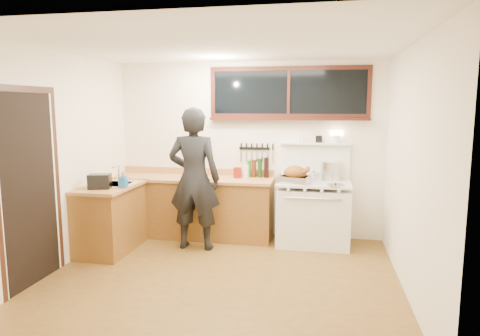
% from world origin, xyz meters
% --- Properties ---
extents(ground_plane, '(4.00, 3.50, 0.02)m').
position_xyz_m(ground_plane, '(0.00, 0.00, -0.01)').
color(ground_plane, brown).
extents(room_shell, '(4.10, 3.60, 2.65)m').
position_xyz_m(room_shell, '(0.00, 0.00, 1.65)').
color(room_shell, white).
rests_on(room_shell, ground).
extents(counter_back, '(2.44, 0.64, 1.00)m').
position_xyz_m(counter_back, '(-0.80, 1.45, 0.45)').
color(counter_back, brown).
rests_on(counter_back, ground).
extents(counter_left, '(0.64, 1.09, 0.90)m').
position_xyz_m(counter_left, '(-1.70, 0.62, 0.45)').
color(counter_left, brown).
rests_on(counter_left, ground).
extents(sink_unit, '(0.50, 0.45, 0.37)m').
position_xyz_m(sink_unit, '(-1.68, 0.70, 0.85)').
color(sink_unit, white).
rests_on(sink_unit, counter_left).
extents(vintage_stove, '(1.02, 0.74, 1.60)m').
position_xyz_m(vintage_stove, '(1.00, 1.41, 0.47)').
color(vintage_stove, white).
rests_on(vintage_stove, ground).
extents(back_window, '(2.32, 0.13, 0.77)m').
position_xyz_m(back_window, '(0.60, 1.72, 2.06)').
color(back_window, black).
rests_on(back_window, room_shell).
extents(left_doorway, '(0.02, 1.04, 2.17)m').
position_xyz_m(left_doorway, '(-1.99, -0.55, 1.09)').
color(left_doorway, black).
rests_on(left_doorway, ground).
extents(knife_strip, '(0.52, 0.03, 0.28)m').
position_xyz_m(knife_strip, '(0.12, 1.73, 1.31)').
color(knife_strip, black).
rests_on(knife_strip, room_shell).
extents(man, '(0.72, 0.48, 1.94)m').
position_xyz_m(man, '(-0.60, 0.92, 0.97)').
color(man, black).
rests_on(man, ground).
extents(soap_bottle, '(0.10, 0.10, 0.21)m').
position_xyz_m(soap_bottle, '(-1.43, 0.50, 1.01)').
color(soap_bottle, '#256EBB').
rests_on(soap_bottle, counter_left).
extents(toaster, '(0.31, 0.25, 0.19)m').
position_xyz_m(toaster, '(-1.70, 0.39, 0.99)').
color(toaster, black).
rests_on(toaster, counter_left).
extents(cutting_board, '(0.42, 0.36, 0.13)m').
position_xyz_m(cutting_board, '(-0.65, 1.30, 0.95)').
color(cutting_board, '#B87E49').
rests_on(cutting_board, counter_back).
extents(roast_turkey, '(0.48, 0.41, 0.24)m').
position_xyz_m(roast_turkey, '(0.75, 1.27, 1.00)').
color(roast_turkey, silver).
rests_on(roast_turkey, vintage_stove).
extents(stockpot, '(0.34, 0.34, 0.27)m').
position_xyz_m(stockpot, '(1.23, 1.61, 1.03)').
color(stockpot, silver).
rests_on(stockpot, vintage_stove).
extents(saucepan, '(0.19, 0.28, 0.11)m').
position_xyz_m(saucepan, '(1.05, 1.52, 0.96)').
color(saucepan, silver).
rests_on(saucepan, vintage_stove).
extents(pot_lid, '(0.27, 0.27, 0.04)m').
position_xyz_m(pot_lid, '(1.29, 1.15, 0.91)').
color(pot_lid, silver).
rests_on(pot_lid, vintage_stove).
extents(coffee_tin, '(0.11, 0.09, 0.16)m').
position_xyz_m(coffee_tin, '(-0.12, 1.53, 0.98)').
color(coffee_tin, maroon).
rests_on(coffee_tin, counter_back).
extents(pitcher, '(0.12, 0.12, 0.19)m').
position_xyz_m(pitcher, '(-0.01, 1.60, 0.99)').
color(pitcher, white).
rests_on(pitcher, counter_back).
extents(bottle_cluster, '(0.32, 0.07, 0.30)m').
position_xyz_m(bottle_cluster, '(0.18, 1.63, 1.04)').
color(bottle_cluster, black).
rests_on(bottle_cluster, counter_back).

